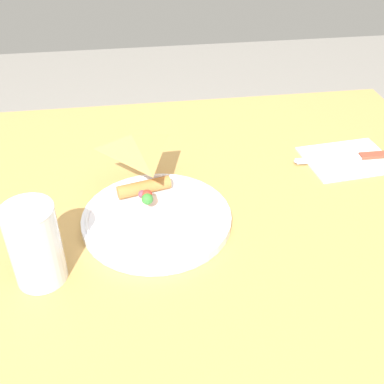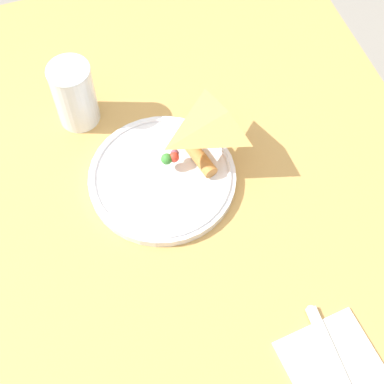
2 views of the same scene
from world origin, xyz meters
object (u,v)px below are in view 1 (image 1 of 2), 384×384
milk_glass (35,246)px  napkin_folded (347,159)px  plate_pizza (156,215)px  dining_table (180,244)px  butter_knife (354,157)px

milk_glass → napkin_folded: bearing=-157.2°
plate_pizza → milk_glass: milk_glass is taller
milk_glass → napkin_folded: (-0.58, -0.25, -0.06)m
plate_pizza → milk_glass: bearing=30.6°
dining_table → napkin_folded: 0.38m
plate_pizza → napkin_folded: (-0.40, -0.14, -0.01)m
napkin_folded → butter_knife: (-0.01, 0.00, 0.00)m
milk_glass → dining_table: bearing=-144.4°
dining_table → milk_glass: size_ratio=8.71×
plate_pizza → butter_knife: size_ratio=1.14×
dining_table → milk_glass: bearing=35.6°
milk_glass → butter_knife: 0.65m
napkin_folded → butter_knife: bearing=179.2°
dining_table → plate_pizza: (0.05, 0.06, 0.12)m
dining_table → butter_knife: bearing=-167.2°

